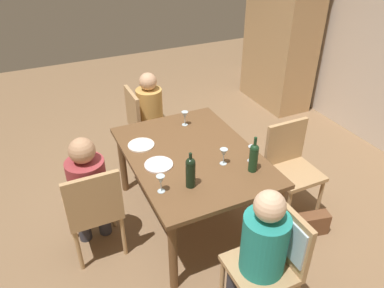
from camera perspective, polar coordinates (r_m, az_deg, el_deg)
ground_plane at (r=3.80m, az=0.00°, el=-10.88°), size 10.00×10.00×0.00m
armoire_cabinet at (r=5.78m, az=13.53°, el=16.41°), size 1.18×0.62×2.18m
dining_table at (r=3.38m, az=0.00°, el=-2.64°), size 1.51×1.10×0.75m
chair_near at (r=3.19m, az=-14.86°, el=-9.37°), size 0.44×0.44×0.92m
chair_right_end at (r=2.75m, az=12.95°, el=-15.50°), size 0.44×0.46×0.92m
chair_left_end at (r=4.32m, az=-7.47°, el=3.51°), size 0.44×0.44×0.92m
chair_far_right at (r=3.71m, az=14.87°, el=-2.72°), size 0.44×0.44×0.92m
person_woman_host at (r=3.20m, az=-15.60°, el=-6.44°), size 0.36×0.31×1.14m
person_man_bearded at (r=2.64m, az=10.42°, el=-15.71°), size 0.31×0.36×1.15m
person_man_guest at (r=4.30m, az=-6.15°, el=5.09°), size 0.29×0.34×1.11m
wine_bottle_tall_green at (r=3.08m, az=9.45°, el=-1.94°), size 0.08×0.08×0.32m
wine_bottle_dark_red at (r=2.87m, az=-0.23°, el=-4.22°), size 0.08×0.08×0.31m
wine_glass_near_left at (r=3.21m, az=9.16°, el=-1.00°), size 0.07×0.07×0.15m
wine_glass_centre at (r=3.72m, az=-1.11°, el=4.38°), size 0.07×0.07×0.15m
wine_glass_near_right at (r=3.15m, az=4.89°, el=-1.45°), size 0.07×0.07×0.15m
wine_glass_far at (r=2.85m, az=-4.83°, el=-5.60°), size 0.07×0.07×0.15m
dinner_plate_host at (r=3.19m, az=-5.13°, el=-3.17°), size 0.25×0.25×0.01m
dinner_plate_guest_left at (r=3.47m, az=-7.81°, el=-0.15°), size 0.24×0.24×0.01m
handbag at (r=3.73m, az=18.11°, el=-11.54°), size 0.18×0.30×0.22m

